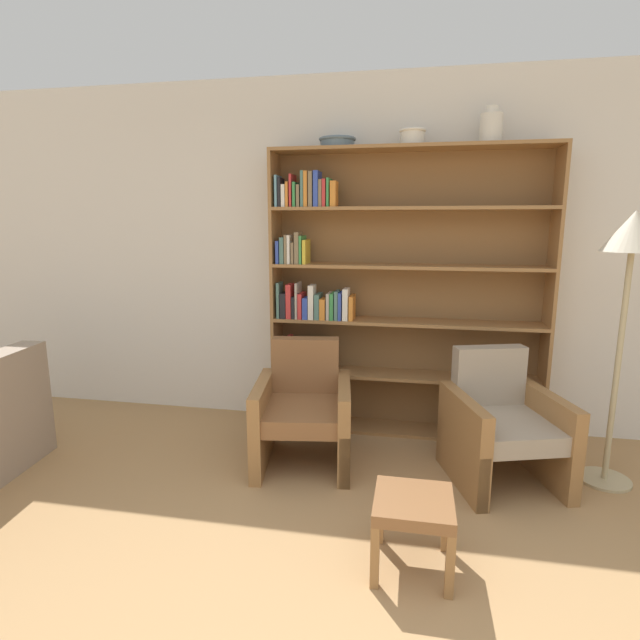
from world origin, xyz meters
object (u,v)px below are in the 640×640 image
Objects in this scene: vase_tall at (491,127)px; bookshelf at (381,298)px; armchair_cushioned at (502,425)px; footstool at (413,511)px; armchair_leather at (303,410)px; bowl_stoneware at (412,136)px; floor_lamp at (631,254)px; bowl_cream at (337,142)px.

bookshelf is at bearing 178.49° from vase_tall.
armchair_cushioned reaches higher than footstool.
armchair_leather is 1.25m from footstool.
vase_tall is at bearing 0.00° from bowl_stoneware.
vase_tall is at bearing 144.19° from floor_lamp.
vase_tall is at bearing -1.51° from bookshelf.
bookshelf is at bearing 3.24° from bowl_cream.
vase_tall is 2.36m from armchair_leather.
footstool is at bearing -80.06° from bookshelf.
bowl_stoneware is 2.54m from footstool.
vase_tall reaches higher than bowl_cream.
bowl_cream is at bearing 180.00° from bowl_stoneware.
vase_tall is 0.67× the size of footstool.
bookshelf is 1.43m from vase_tall.
armchair_leather is 0.48× the size of floor_lamp.
armchair_cushioned is at bearing -45.05° from bowl_stoneware.
armchair_cushioned is at bearing 171.60° from armchair_leather.
bookshelf reaches higher than armchair_cushioned.
bowl_cream is 2.60m from footstool.
floor_lamp is at bearing -23.03° from bowl_stoneware.
vase_tall reaches higher than floor_lamp.
floor_lamp is (0.67, 0.08, 1.09)m from armchair_cushioned.
bowl_cream is at bearing 163.29° from floor_lamp.
bookshelf is 1.27× the size of floor_lamp.
armchair_cushioned is 1.13m from footstool.
vase_tall reaches higher than bowl_stoneware.
floor_lamp is (1.98, 0.08, 1.09)m from armchair_leather.
bowl_stoneware is at bearing 156.97° from floor_lamp.
footstool is at bearing 43.65° from armchair_cushioned.
footstool is at bearing -138.64° from floor_lamp.
bowl_stoneware is (0.54, -0.00, 0.02)m from bowl_cream.
bowl_cream reaches higher than floor_lamp.
bowl_stoneware reaches higher than floor_lamp.
bookshelf is 2.64× the size of armchair_leather.
footstool is (0.63, -1.63, -1.92)m from bowl_cream.
bowl_cream is at bearing -180.00° from vase_tall.
armchair_leather is at bearing 127.39° from footstool.
bowl_cream reaches higher than armchair_leather.
bookshelf is 1.21m from bowl_cream.
bowl_stoneware is 2.10m from armchair_leather.
armchair_leather is 1.31m from armchair_cushioned.
bowl_stoneware is 1.63m from floor_lamp.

